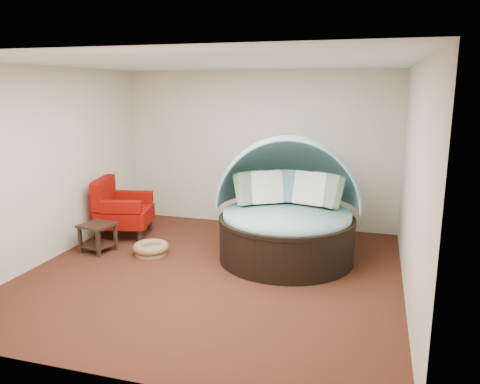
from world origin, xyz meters
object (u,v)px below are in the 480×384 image
(pet_basket, at_px, (151,248))
(red_armchair, at_px, (121,210))
(canopy_daybed, at_px, (287,202))
(side_table, at_px, (98,234))

(pet_basket, distance_m, red_armchair, 1.21)
(canopy_daybed, distance_m, side_table, 2.96)
(canopy_daybed, xyz_separation_m, pet_basket, (-2.00, -0.51, -0.75))
(side_table, bearing_deg, canopy_daybed, 12.04)
(red_armchair, bearing_deg, pet_basket, -50.82)
(canopy_daybed, distance_m, red_armchair, 2.94)
(pet_basket, height_order, side_table, side_table)
(side_table, bearing_deg, pet_basket, 6.62)
(pet_basket, xyz_separation_m, side_table, (-0.85, -0.10, 0.19))
(canopy_daybed, bearing_deg, pet_basket, -174.11)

